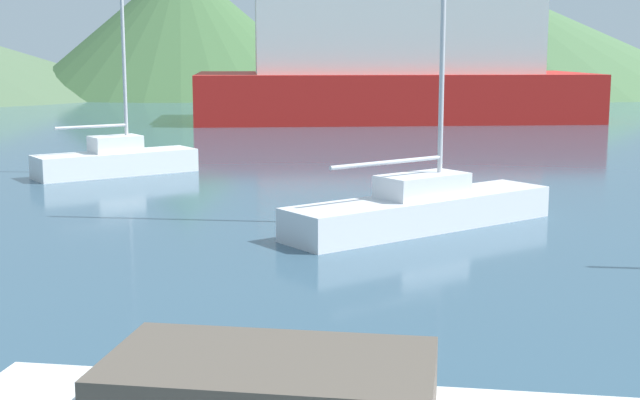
{
  "coord_description": "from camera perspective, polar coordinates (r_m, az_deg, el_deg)",
  "views": [
    {
      "loc": [
        -2.97,
        -3.65,
        4.24
      ],
      "look_at": [
        -0.53,
        14.0,
        1.2
      ],
      "focal_mm": 50.0,
      "sensor_mm": 36.0,
      "label": 1
    }
  ],
  "objects": [
    {
      "name": "sailboat_middle",
      "position": [
        30.99,
        -12.92,
        2.62
      ],
      "size": [
        5.54,
        3.76,
        9.67
      ],
      "rotation": [
        0.0,
        0.0,
        0.46
      ],
      "color": "white",
      "rests_on": "ground_plane"
    },
    {
      "name": "sailboat_outer",
      "position": [
        21.31,
        6.57,
        -0.34
      ],
      "size": [
        7.18,
        4.89,
        11.48
      ],
      "rotation": [
        0.0,
        0.0,
        0.5
      ],
      "color": "silver",
      "rests_on": "ground_plane"
    },
    {
      "name": "ferry_distant",
      "position": [
        53.86,
        4.64,
        8.54
      ],
      "size": [
        23.64,
        10.69,
        8.86
      ],
      "rotation": [
        0.0,
        0.0,
        -0.06
      ],
      "color": "red",
      "rests_on": "ground_plane"
    },
    {
      "name": "hill_central",
      "position": [
        86.32,
        -8.84,
        10.89
      ],
      "size": [
        29.97,
        29.97,
        12.48
      ],
      "color": "#3D6038",
      "rests_on": "ground_plane"
    },
    {
      "name": "hill_east",
      "position": [
        97.03,
        10.22,
        10.37
      ],
      "size": [
        50.67,
        50.67,
        11.33
      ],
      "color": "#476B42",
      "rests_on": "ground_plane"
    }
  ]
}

